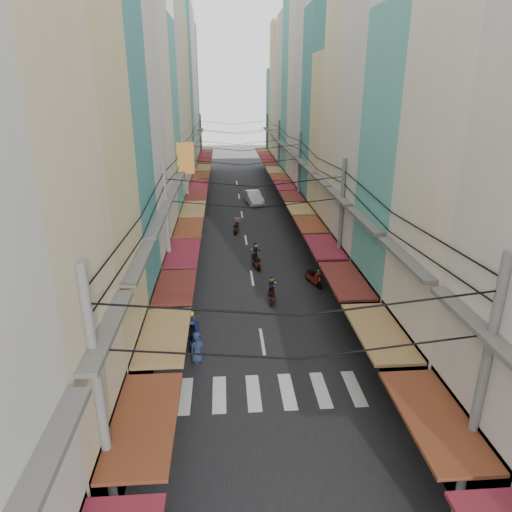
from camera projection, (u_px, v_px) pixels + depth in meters
name	position (u px, v px, depth m)	size (l,w,h in m)	color
ground	(259.00, 322.00, 24.37)	(160.00, 160.00, 0.00)	slate
road	(243.00, 220.00, 43.08)	(10.00, 80.00, 0.02)	black
sidewalk_left	(173.00, 221.00, 42.63)	(3.00, 80.00, 0.06)	slate
sidewalk_right	(311.00, 219.00, 43.50)	(3.00, 80.00, 0.06)	slate
crosswalk	(270.00, 392.00, 18.75)	(7.55, 2.40, 0.01)	silver
building_row_left	(143.00, 115.00, 35.94)	(7.80, 67.67, 23.70)	beige
building_row_right	(341.00, 119.00, 37.01)	(7.80, 68.98, 22.59)	teal
utility_poles	(245.00, 157.00, 36.12)	(10.20, 66.13, 8.20)	slate
white_car	(254.00, 204.00, 49.15)	(4.91, 1.92, 1.73)	silver
bicycle	(364.00, 307.00, 26.09)	(0.58, 1.55, 1.06)	black
moving_scooters	(248.00, 281.00, 28.24)	(7.68, 20.00, 1.93)	black
parked_scooters	(363.00, 334.00, 22.31)	(13.09, 12.22, 0.99)	black
pedestrians	(188.00, 296.00, 25.08)	(14.60, 18.71, 2.18)	black
market_umbrella	(415.00, 314.00, 20.58)	(2.35, 2.35, 2.48)	#B2B2B7
traffic_sign	(384.00, 308.00, 20.78)	(0.10, 0.69, 3.16)	slate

